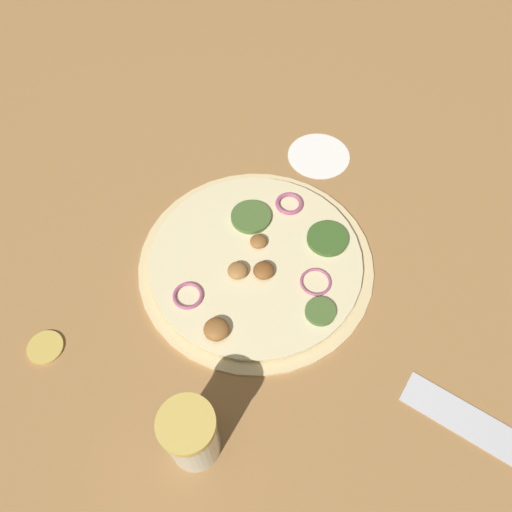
% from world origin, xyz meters
% --- Properties ---
extents(ground_plane, '(3.00, 3.00, 0.00)m').
position_xyz_m(ground_plane, '(0.00, 0.00, 0.00)').
color(ground_plane, '#9E703F').
extents(pizza, '(0.31, 0.31, 0.03)m').
position_xyz_m(pizza, '(-0.00, 0.00, 0.01)').
color(pizza, beige).
rests_on(pizza, ground_plane).
extents(spice_jar, '(0.06, 0.06, 0.10)m').
position_xyz_m(spice_jar, '(0.03, 0.24, 0.05)').
color(spice_jar, silver).
rests_on(spice_jar, ground_plane).
extents(loose_cap, '(0.04, 0.04, 0.01)m').
position_xyz_m(loose_cap, '(0.24, 0.15, 0.00)').
color(loose_cap, gold).
rests_on(loose_cap, ground_plane).
extents(flour_patch, '(0.10, 0.10, 0.00)m').
position_xyz_m(flour_patch, '(-0.07, -0.21, 0.00)').
color(flour_patch, white).
rests_on(flour_patch, ground_plane).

